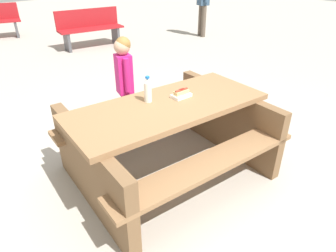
# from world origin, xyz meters

# --- Properties ---
(ground_plane) EXTENTS (30.00, 30.00, 0.00)m
(ground_plane) POSITION_xyz_m (0.00, 0.00, 0.00)
(ground_plane) COLOR #ADA599
(ground_plane) RESTS_ON ground
(picnic_table) EXTENTS (1.91, 1.55, 0.75)m
(picnic_table) POSITION_xyz_m (0.00, 0.00, 0.44)
(picnic_table) COLOR olive
(picnic_table) RESTS_ON ground
(soda_bottle) EXTENTS (0.07, 0.07, 0.24)m
(soda_bottle) POSITION_xyz_m (-0.10, 0.16, 0.86)
(soda_bottle) COLOR silver
(soda_bottle) RESTS_ON picnic_table
(hotdog_tray) EXTENTS (0.18, 0.11, 0.08)m
(hotdog_tray) POSITION_xyz_m (0.19, 0.03, 0.78)
(hotdog_tray) COLOR white
(hotdog_tray) RESTS_ON picnic_table
(child_in_coat) EXTENTS (0.20, 0.28, 1.16)m
(child_in_coat) POSITION_xyz_m (0.15, 0.92, 0.74)
(child_in_coat) COLOR brown
(child_in_coat) RESTS_ON ground
(park_bench_near) EXTENTS (1.54, 0.59, 0.85)m
(park_bench_near) POSITION_xyz_m (1.79, 4.87, 0.45)
(park_bench_near) COLOR maroon
(park_bench_near) RESTS_ON ground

